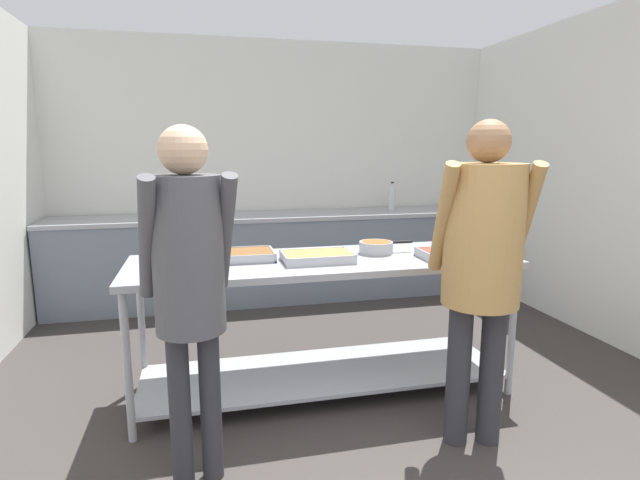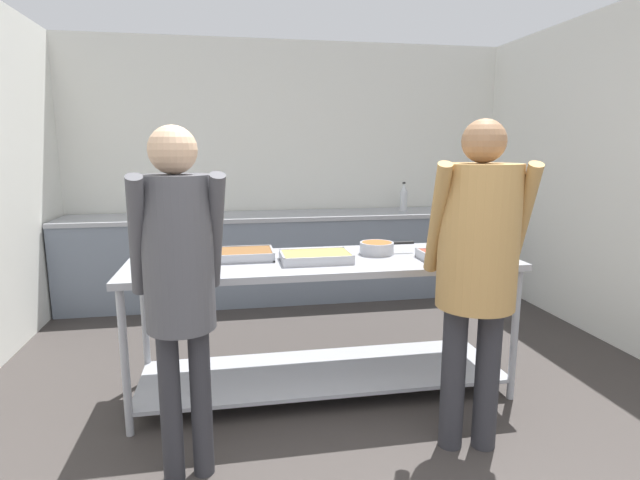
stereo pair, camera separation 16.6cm
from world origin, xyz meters
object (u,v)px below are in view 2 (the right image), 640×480
serving_tray_roast (454,257)px  guest_serving_left (477,254)px  serving_tray_vegetables (316,257)px  guest_serving_right (179,267)px  serving_tray_greens (244,255)px  sauce_pan (377,247)px  water_bottle (404,198)px  plate_stack (183,261)px

serving_tray_roast → guest_serving_left: 0.59m
serving_tray_vegetables → guest_serving_right: size_ratio=0.26×
serving_tray_greens → guest_serving_right: 0.90m
serving_tray_greens → sauce_pan: size_ratio=1.00×
serving_tray_greens → guest_serving_right: guest_serving_right is taller
serving_tray_vegetables → guest_serving_right: guest_serving_right is taller
sauce_pan → guest_serving_right: guest_serving_right is taller
sauce_pan → guest_serving_right: size_ratio=0.22×
water_bottle → plate_stack: bearing=-134.0°
plate_stack → guest_serving_right: size_ratio=0.17×
serving_tray_greens → serving_tray_roast: 1.29m
serving_tray_roast → serving_tray_greens: bearing=167.1°
serving_tray_greens → guest_serving_right: bearing=-110.3°
serving_tray_roast → water_bottle: (0.49, 2.30, 0.13)m
guest_serving_right → water_bottle: guest_serving_right is taller
sauce_pan → water_bottle: size_ratio=1.18×
water_bottle → guest_serving_left: bearing=-102.6°
water_bottle → serving_tray_greens: bearing=-131.1°
plate_stack → water_bottle: (2.11, 2.18, 0.12)m
plate_stack → serving_tray_roast: size_ratio=0.71×
serving_tray_vegetables → guest_serving_right: (-0.73, -0.68, 0.13)m
serving_tray_roast → guest_serving_right: 1.67m
serving_tray_vegetables → water_bottle: water_bottle is taller
serving_tray_vegetables → guest_serving_left: bearing=-44.7°
guest_serving_left → serving_tray_roast: bearing=75.3°
serving_tray_greens → serving_tray_roast: same height
guest_serving_right → guest_serving_left: bearing=-0.2°
plate_stack → serving_tray_roast: 1.62m
guest_serving_left → serving_tray_greens: bearing=143.1°
sauce_pan → plate_stack: bearing=-172.5°
sauce_pan → water_bottle: bearing=66.1°
serving_tray_greens → serving_tray_vegetables: same height
plate_stack → sauce_pan: (1.21, 0.16, 0.01)m
serving_tray_greens → serving_tray_vegetables: (0.43, -0.16, 0.00)m
guest_serving_left → guest_serving_right: 1.43m
serving_tray_greens → guest_serving_left: size_ratio=0.21×
guest_serving_left → guest_serving_right: bearing=179.8°
plate_stack → guest_serving_left: guest_serving_left is taller
serving_tray_greens → water_bottle: water_bottle is taller
serving_tray_greens → serving_tray_vegetables: size_ratio=0.85×
serving_tray_vegetables → serving_tray_roast: (0.84, -0.13, 0.00)m
serving_tray_vegetables → serving_tray_roast: 0.85m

